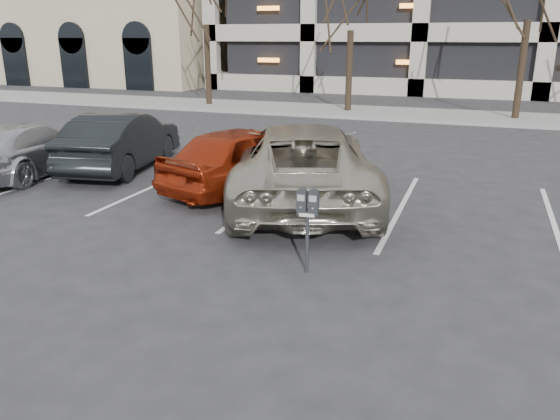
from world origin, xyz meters
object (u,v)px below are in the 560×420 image
(car_dark, at_px, (122,141))
(car_silver, at_px, (28,149))
(parking_meter, at_px, (308,210))
(car_red, at_px, (246,157))
(suv_silver, at_px, (303,163))

(car_dark, relative_size, car_silver, 1.00)
(parking_meter, bearing_deg, car_dark, 140.48)
(car_red, distance_m, car_dark, 3.87)
(car_red, height_order, car_dark, car_dark)
(parking_meter, height_order, car_red, car_red)
(suv_silver, height_order, car_silver, suv_silver)
(parking_meter, height_order, car_silver, car_silver)
(suv_silver, height_order, car_dark, suv_silver)
(parking_meter, bearing_deg, car_silver, 154.23)
(parking_meter, relative_size, car_silver, 0.28)
(car_silver, bearing_deg, car_dark, -151.06)
(car_red, distance_m, car_silver, 5.67)
(car_dark, bearing_deg, car_silver, 24.47)
(parking_meter, relative_size, car_dark, 0.28)
(car_red, bearing_deg, parking_meter, 142.35)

